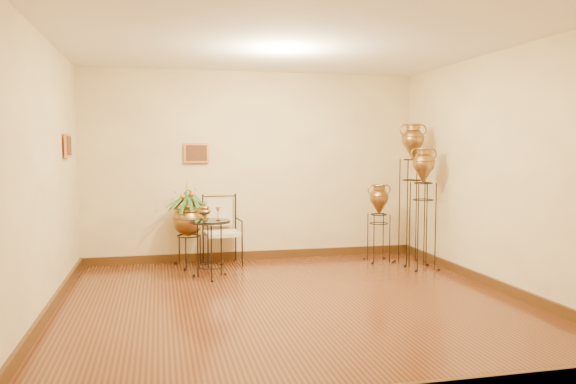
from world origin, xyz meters
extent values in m
plane|color=brown|center=(0.00, 0.00, 0.00)|extent=(5.00, 5.00, 0.00)
cube|color=#462910|center=(0.00, 2.48, 0.06)|extent=(5.00, 0.04, 0.12)
cube|color=#462910|center=(-2.48, 0.00, 0.06)|extent=(0.04, 5.00, 0.12)
cube|color=#462910|center=(2.48, 0.00, 0.06)|extent=(0.04, 5.00, 0.12)
cube|color=#E48843|center=(-0.85, 2.46, 1.60)|extent=(0.36, 0.03, 0.29)
cube|color=#E48843|center=(-2.46, 1.45, 1.70)|extent=(0.03, 0.36, 0.29)
cube|color=beige|center=(-0.52, 2.15, 0.45)|extent=(0.51, 0.48, 0.06)
cube|color=beige|center=(-0.52, 2.15, 0.73)|extent=(0.37, 0.05, 0.39)
cylinder|color=black|center=(-0.76, 1.36, 0.74)|extent=(0.51, 0.51, 0.02)
camera|label=1|loc=(-1.38, -5.80, 1.67)|focal=35.00mm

